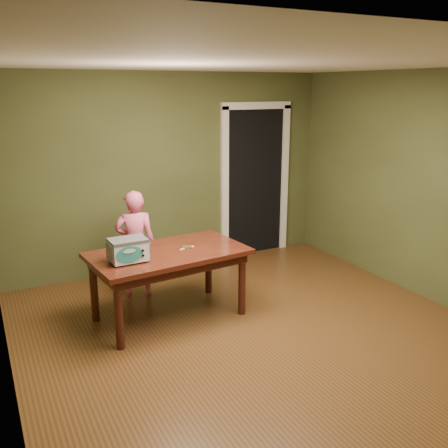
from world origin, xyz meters
name	(u,v)px	position (x,y,z in m)	size (l,w,h in m)	color
floor	(267,343)	(0.00, 0.00, 0.00)	(5.00, 5.00, 0.00)	brown
room_shell	(271,169)	(0.00, 0.00, 1.71)	(4.52, 5.02, 2.61)	#4A542D
doorway	(245,179)	(1.30, 2.78, 1.06)	(1.10, 0.66, 2.25)	black
dining_table	(168,260)	(-0.63, 0.96, 0.65)	(1.69, 1.06, 0.75)	#39120D
toy_oven	(128,249)	(-1.09, 0.84, 0.88)	(0.39, 0.27, 0.23)	#4C4F54
baking_pan	(187,247)	(-0.42, 0.96, 0.76)	(0.10, 0.10, 0.02)	silver
spatula	(187,248)	(-0.42, 0.96, 0.75)	(0.18, 0.03, 0.01)	#F3DB69
child	(135,244)	(-0.76, 1.69, 0.64)	(0.47, 0.31, 1.28)	pink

